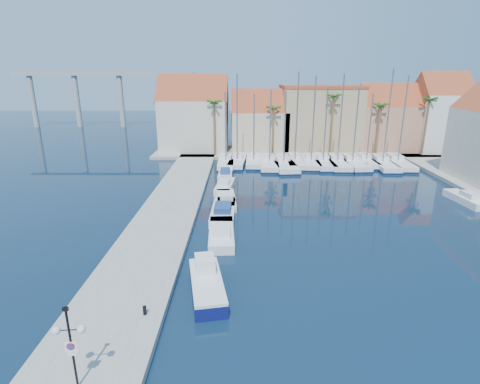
% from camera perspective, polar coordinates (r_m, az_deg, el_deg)
% --- Properties ---
extents(ground, '(260.00, 260.00, 0.00)m').
position_cam_1_polar(ground, '(26.18, 3.46, -14.63)').
color(ground, black).
rests_on(ground, ground).
extents(quay_west, '(6.00, 77.00, 0.50)m').
position_cam_1_polar(quay_west, '(38.89, -11.04, -3.39)').
color(quay_west, gray).
rests_on(quay_west, ground).
extents(shore_north, '(54.00, 16.00, 0.50)m').
position_cam_1_polar(shore_north, '(72.36, 9.32, 6.41)').
color(shore_north, gray).
rests_on(shore_north, ground).
extents(lamp_post, '(1.41, 0.46, 4.16)m').
position_cam_1_polar(lamp_post, '(18.62, -24.52, -19.30)').
color(lamp_post, black).
rests_on(lamp_post, quay_west).
extents(bollard, '(0.22, 0.22, 0.54)m').
position_cam_1_polar(bollard, '(23.52, -14.32, -17.08)').
color(bollard, black).
rests_on(bollard, quay_west).
extents(fishing_boat, '(3.04, 6.23, 2.09)m').
position_cam_1_polar(fishing_boat, '(25.62, -5.11, -13.62)').
color(fishing_boat, '#0E1353').
rests_on(fishing_boat, ground).
extents(motorboat_west_0, '(2.48, 6.82, 1.40)m').
position_cam_1_polar(motorboat_west_0, '(33.22, -2.85, -6.31)').
color(motorboat_west_0, white).
rests_on(motorboat_west_0, ground).
extents(motorboat_west_1, '(2.48, 7.34, 1.40)m').
position_cam_1_polar(motorboat_west_1, '(38.45, -2.57, -2.90)').
color(motorboat_west_1, white).
rests_on(motorboat_west_1, ground).
extents(motorboat_west_2, '(2.45, 6.33, 1.40)m').
position_cam_1_polar(motorboat_west_2, '(41.91, -2.13, -1.15)').
color(motorboat_west_2, white).
rests_on(motorboat_west_2, ground).
extents(motorboat_west_3, '(2.47, 6.13, 1.40)m').
position_cam_1_polar(motorboat_west_3, '(47.04, -2.35, 0.95)').
color(motorboat_west_3, white).
rests_on(motorboat_west_3, ground).
extents(motorboat_west_4, '(1.88, 5.84, 1.40)m').
position_cam_1_polar(motorboat_west_4, '(52.63, -2.25, 2.75)').
color(motorboat_west_4, white).
rests_on(motorboat_west_4, ground).
extents(motorboat_east_1, '(2.46, 5.98, 1.40)m').
position_cam_1_polar(motorboat_east_1, '(49.31, 31.25, -0.87)').
color(motorboat_east_1, white).
rests_on(motorboat_east_1, ground).
extents(sailboat_0, '(2.59, 9.39, 11.40)m').
position_cam_1_polar(sailboat_0, '(59.80, -2.15, 4.62)').
color(sailboat_0, white).
rests_on(sailboat_0, ground).
extents(sailboat_1, '(3.25, 9.47, 13.96)m').
position_cam_1_polar(sailboat_1, '(60.31, -0.38, 4.79)').
color(sailboat_1, white).
rests_on(sailboat_1, ground).
extents(sailboat_2, '(2.70, 8.94, 11.06)m').
position_cam_1_polar(sailboat_2, '(60.34, 2.09, 4.75)').
color(sailboat_2, white).
rests_on(sailboat_2, ground).
extents(sailboat_3, '(3.22, 10.52, 11.77)m').
position_cam_1_polar(sailboat_3, '(59.39, 4.49, 4.48)').
color(sailboat_3, white).
rests_on(sailboat_3, ground).
extents(sailboat_4, '(4.04, 12.09, 11.49)m').
position_cam_1_polar(sailboat_4, '(59.37, 6.53, 4.40)').
color(sailboat_4, white).
rests_on(sailboat_4, ground).
extents(sailboat_5, '(2.90, 9.85, 14.30)m').
position_cam_1_polar(sailboat_5, '(60.80, 8.31, 4.70)').
color(sailboat_5, white).
rests_on(sailboat_5, ground).
extents(sailboat_6, '(3.01, 9.35, 13.74)m').
position_cam_1_polar(sailboat_6, '(60.76, 10.73, 4.57)').
color(sailboat_6, white).
rests_on(sailboat_6, ground).
extents(sailboat_7, '(2.79, 10.38, 12.16)m').
position_cam_1_polar(sailboat_7, '(61.20, 12.42, 4.52)').
color(sailboat_7, white).
rests_on(sailboat_7, ground).
extents(sailboat_8, '(3.29, 10.76, 14.03)m').
position_cam_1_polar(sailboat_8, '(61.45, 14.50, 4.44)').
color(sailboat_8, white).
rests_on(sailboat_8, ground).
extents(sailboat_9, '(3.67, 10.86, 12.00)m').
position_cam_1_polar(sailboat_9, '(62.13, 16.56, 4.39)').
color(sailboat_9, white).
rests_on(sailboat_9, ground).
extents(sailboat_10, '(2.54, 8.75, 11.10)m').
position_cam_1_polar(sailboat_10, '(63.56, 18.54, 4.50)').
color(sailboat_10, white).
rests_on(sailboat_10, ground).
extents(sailboat_11, '(3.25, 10.88, 14.70)m').
position_cam_1_polar(sailboat_11, '(63.07, 20.73, 4.19)').
color(sailboat_11, white).
rests_on(sailboat_11, ground).
extents(sailboat_12, '(3.40, 10.99, 13.74)m').
position_cam_1_polar(sailboat_12, '(64.59, 22.70, 4.25)').
color(sailboat_12, white).
rests_on(sailboat_12, ground).
extents(building_0, '(12.30, 9.00, 13.50)m').
position_cam_1_polar(building_0, '(70.04, -6.99, 11.34)').
color(building_0, beige).
rests_on(building_0, shore_north).
extents(building_1, '(10.30, 8.00, 11.00)m').
position_cam_1_polar(building_1, '(69.74, 3.05, 10.40)').
color(building_1, '#CAB18F').
rests_on(building_1, shore_north).
extents(building_2, '(14.20, 10.20, 11.50)m').
position_cam_1_polar(building_2, '(72.01, 11.96, 11.05)').
color(building_2, tan).
rests_on(building_2, shore_north).
extents(building_3, '(10.30, 8.00, 12.00)m').
position_cam_1_polar(building_3, '(74.46, 21.32, 10.14)').
color(building_3, tan).
rests_on(building_3, shore_north).
extents(building_4, '(8.30, 8.00, 14.00)m').
position_cam_1_polar(building_4, '(77.12, 28.02, 10.35)').
color(building_4, white).
rests_on(building_4, shore_north).
extents(palm_0, '(2.60, 2.60, 10.15)m').
position_cam_1_polar(palm_0, '(64.46, -3.99, 13.18)').
color(palm_0, brown).
rests_on(palm_0, shore_north).
extents(palm_1, '(2.60, 2.60, 9.15)m').
position_cam_1_polar(palm_1, '(64.61, 5.12, 12.32)').
color(palm_1, brown).
rests_on(palm_1, shore_north).
extents(palm_2, '(2.60, 2.60, 11.15)m').
position_cam_1_polar(palm_2, '(66.08, 14.09, 13.64)').
color(palm_2, brown).
rests_on(palm_2, shore_north).
extents(palm_3, '(2.60, 2.60, 9.65)m').
position_cam_1_polar(palm_3, '(68.49, 20.65, 11.99)').
color(palm_3, brown).
rests_on(palm_3, shore_north).
extents(palm_4, '(2.60, 2.60, 10.65)m').
position_cam_1_polar(palm_4, '(71.57, 26.89, 12.20)').
color(palm_4, brown).
rests_on(palm_4, shore_north).
extents(viaduct, '(48.00, 2.20, 14.45)m').
position_cam_1_polar(viaduct, '(110.76, -20.39, 14.58)').
color(viaduct, '#9E9E99').
rests_on(viaduct, ground).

